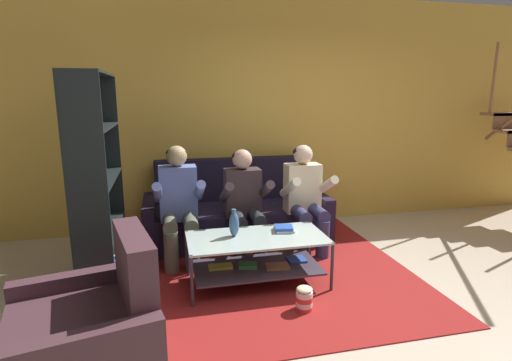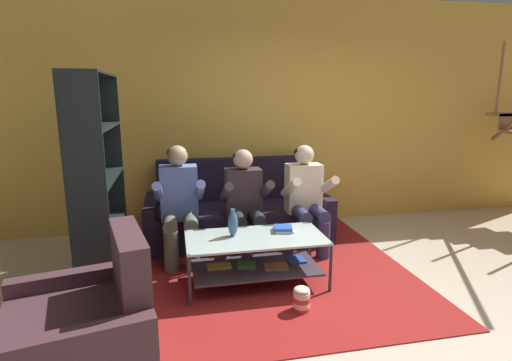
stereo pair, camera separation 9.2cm
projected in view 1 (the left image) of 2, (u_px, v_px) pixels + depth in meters
The scene contains 13 objects.
ground at pixel (360, 314), 3.14m from camera, with size 16.80×16.80×0.00m, color beige.
back_partition at pixel (276, 114), 5.17m from camera, with size 8.40×0.12×2.90m, color gold.
couch at pixel (236, 214), 4.76m from camera, with size 2.12×0.88×0.92m.
person_seated_left at pixel (179, 201), 4.03m from camera, with size 0.50×0.58×1.19m.
person_seated_middle at pixel (245, 199), 4.19m from camera, with size 0.50×0.58×1.13m.
person_seated_right at pixel (306, 195), 4.34m from camera, with size 0.50×0.58×1.16m.
coffee_table at pixel (257, 253), 3.59m from camera, with size 1.23×0.61×0.45m.
area_rug at pixel (248, 262), 4.11m from camera, with size 3.00×3.16×0.01m.
vase at pixel (234, 224), 3.55m from camera, with size 0.09×0.09×0.25m.
book_stack at pixel (284, 229), 3.70m from camera, with size 0.19×0.19×0.05m.
bookshelf at pixel (93, 198), 3.58m from camera, with size 0.31×1.11×1.88m.
armchair at pixel (90, 333), 2.41m from camera, with size 1.00×1.04×0.88m.
popcorn_tub at pixel (304, 299), 3.17m from camera, with size 0.13×0.13×0.21m.
Camera 1 is at (-1.45, -2.58, 1.70)m, focal length 28.00 mm.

